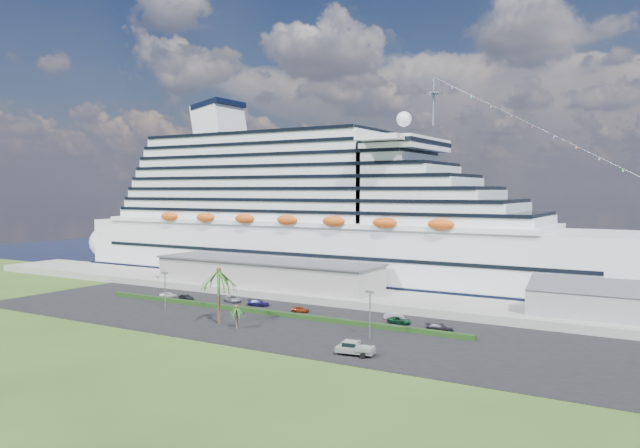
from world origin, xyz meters
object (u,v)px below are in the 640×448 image
Objects in this scene: cruise_ship at (326,222)px; pickup_truck at (355,348)px; parked_car_3 at (259,303)px; boat_trailer at (361,349)px.

pickup_truck is at bearing -56.48° from cruise_ship.
cruise_ship is 38.84× the size of parked_car_3.
boat_trailer is at bearing 29.19° from pickup_truck.
boat_trailer is (0.86, 0.48, -0.10)m from pickup_truck.
parked_car_3 is 0.77× the size of pickup_truck.
pickup_truck is 0.99m from boat_trailer.
cruise_ship is 81.68m from pickup_truck.
boat_trailer is (45.16, -66.39, -15.49)m from cruise_ship.
pickup_truck is (37.21, -25.49, 0.46)m from parked_car_3.
pickup_truck is at bearing -150.81° from boat_trailer.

